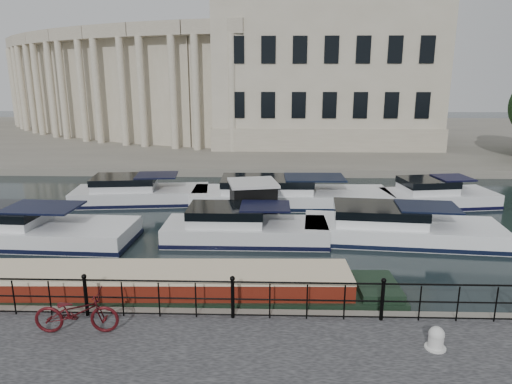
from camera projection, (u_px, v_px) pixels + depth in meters
ground_plane at (239, 297)px, 14.72m from camera, size 160.00×160.00×0.00m
far_bank at (261, 136)px, 52.43m from camera, size 120.00×42.00×0.55m
railing at (233, 296)px, 12.24m from camera, size 24.14×0.14×1.22m
civic_building at (251, 75)px, 46.64m from camera, size 53.55×31.84×16.85m
bicycle at (76, 312)px, 11.57m from camera, size 2.16×0.85×1.12m
mooring_bollard at (436, 338)px, 10.93m from camera, size 0.50×0.50×0.57m
narrowboat at (149, 295)px, 14.06m from camera, size 15.52×2.46×1.57m
harbour_hut at (253, 205)px, 21.74m from camera, size 3.43×3.03×2.19m
cabin_cruisers at (242, 213)px, 22.49m from camera, size 28.29×9.92×1.99m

